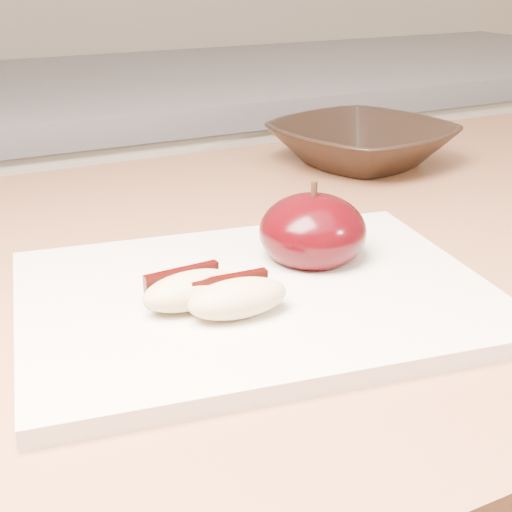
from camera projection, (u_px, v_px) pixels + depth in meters
name	position (u px, v px, depth m)	size (l,w,h in m)	color
back_cabinet	(79.00, 334.00, 1.34)	(2.40, 0.62, 0.94)	silver
cutting_board	(256.00, 297.00, 0.51)	(0.33, 0.24, 0.01)	silver
apple_half	(313.00, 232.00, 0.55)	(0.10, 0.10, 0.07)	black
apple_wedge_a	(190.00, 290.00, 0.47)	(0.07, 0.04, 0.02)	#D8BE89
apple_wedge_b	(237.00, 297.00, 0.46)	(0.07, 0.04, 0.02)	#D8BE89
bowl	(361.00, 144.00, 0.84)	(0.20, 0.20, 0.05)	black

